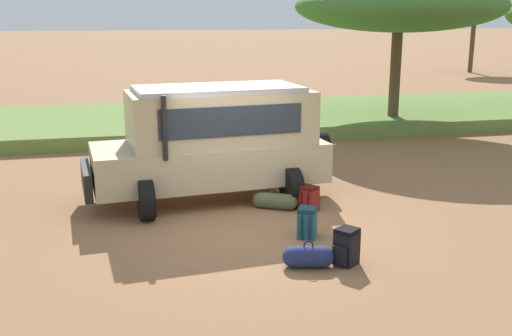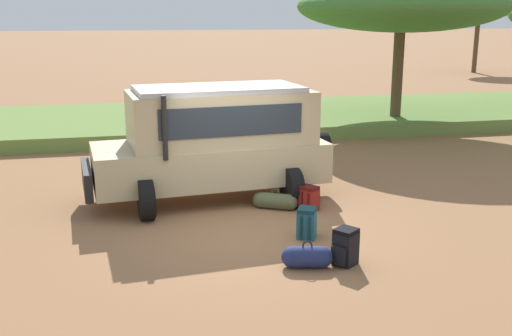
{
  "view_description": "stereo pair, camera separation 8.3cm",
  "coord_description": "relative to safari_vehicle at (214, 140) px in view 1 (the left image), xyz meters",
  "views": [
    {
      "loc": [
        -2.24,
        -10.2,
        3.87
      ],
      "look_at": [
        0.28,
        0.78,
        1.0
      ],
      "focal_mm": 42.0,
      "sensor_mm": 36.0,
      "label": 1
    },
    {
      "loc": [
        -2.16,
        -10.22,
        3.87
      ],
      "look_at": [
        0.28,
        0.78,
        1.0
      ],
      "focal_mm": 42.0,
      "sensor_mm": 36.0,
      "label": 2
    }
  ],
  "objects": [
    {
      "name": "acacia_tree_centre_back",
      "position": [
        22.2,
        25.57,
        2.86
      ],
      "size": [
        4.76,
        4.14,
        4.75
      ],
      "color": "brown",
      "rests_on": "ground_plane"
    },
    {
      "name": "backpack_beside_front_wheel",
      "position": [
        1.23,
        -2.73,
        -1.02
      ],
      "size": [
        0.43,
        0.48,
        0.56
      ],
      "color": "#235B6B",
      "rests_on": "ground_plane"
    },
    {
      "name": "safari_vehicle",
      "position": [
        0.0,
        0.0,
        0.0
      ],
      "size": [
        5.44,
        3.03,
        2.44
      ],
      "color": "tan",
      "rests_on": "ground_plane"
    },
    {
      "name": "acacia_tree_far_left",
      "position": [
        7.47,
        6.93,
        2.87
      ],
      "size": [
        7.04,
        7.12,
        5.05
      ],
      "color": "brown",
      "rests_on": "ground_plane"
    },
    {
      "name": "duffel_bag_low_black_case",
      "position": [
        0.85,
        -3.99,
        -1.12
      ],
      "size": [
        0.81,
        0.44,
        0.45
      ],
      "color": "navy",
      "rests_on": "ground_plane"
    },
    {
      "name": "ground_plane",
      "position": [
        0.31,
        -2.2,
        -1.29
      ],
      "size": [
        320.0,
        320.0,
        0.0
      ],
      "primitive_type": "plane",
      "color": "#936642"
    },
    {
      "name": "grass_bank",
      "position": [
        0.31,
        8.85,
        -1.07
      ],
      "size": [
        120.0,
        7.0,
        0.44
      ],
      "color": "olive",
      "rests_on": "ground_plane"
    },
    {
      "name": "backpack_near_rear_wheel",
      "position": [
        1.47,
        -4.01,
        -1.0
      ],
      "size": [
        0.49,
        0.46,
        0.6
      ],
      "color": "black",
      "rests_on": "ground_plane"
    },
    {
      "name": "backpack_cluster_center",
      "position": [
        1.74,
        -1.26,
        -1.04
      ],
      "size": [
        0.46,
        0.45,
        0.52
      ],
      "color": "maroon",
      "rests_on": "ground_plane"
    },
    {
      "name": "duffel_bag_soft_canvas",
      "position": [
        1.09,
        -1.0,
        -1.13
      ],
      "size": [
        0.88,
        0.63,
        0.43
      ],
      "color": "#4C5133",
      "rests_on": "ground_plane"
    }
  ]
}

